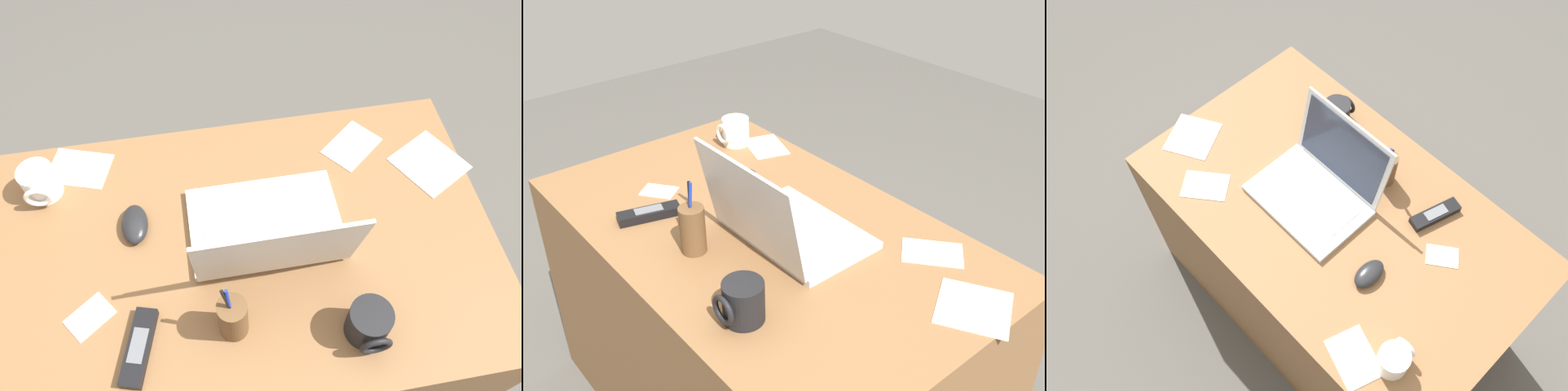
# 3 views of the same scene
# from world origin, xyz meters

# --- Properties ---
(ground_plane) EXTENTS (6.00, 6.00, 0.00)m
(ground_plane) POSITION_xyz_m (0.00, 0.00, 0.00)
(ground_plane) COLOR #4C4944
(desk) EXTENTS (1.22, 0.73, 0.70)m
(desk) POSITION_xyz_m (0.00, 0.00, 0.35)
(desk) COLOR brown
(desk) RESTS_ON ground
(laptop) EXTENTS (0.35, 0.29, 0.25)m
(laptop) POSITION_xyz_m (-0.09, 0.00, 0.75)
(laptop) COLOR silver
(laptop) RESTS_ON desk
(computer_mouse) EXTENTS (0.06, 0.10, 0.04)m
(computer_mouse) POSITION_xyz_m (0.21, -0.09, 0.72)
(computer_mouse) COLOR black
(computer_mouse) RESTS_ON desk
(coffee_mug_white) EXTENTS (0.08, 0.10, 0.09)m
(coffee_mug_white) POSITION_xyz_m (0.42, -0.23, 0.74)
(coffee_mug_white) COLOR white
(coffee_mug_white) RESTS_ON desk
(coffee_mug_tall) EXTENTS (0.09, 0.10, 0.09)m
(coffee_mug_tall) POSITION_xyz_m (-0.25, 0.24, 0.75)
(coffee_mug_tall) COLOR black
(coffee_mug_tall) RESTS_ON desk
(cordless_phone) EXTENTS (0.09, 0.16, 0.03)m
(cordless_phone) POSITION_xyz_m (0.21, 0.20, 0.71)
(cordless_phone) COLOR black
(cordless_phone) RESTS_ON desk
(pen_holder) EXTENTS (0.06, 0.06, 0.18)m
(pen_holder) POSITION_xyz_m (0.02, 0.19, 0.76)
(pen_holder) COLOR brown
(pen_holder) RESTS_ON desk
(paper_note_near_laptop) EXTENTS (0.21, 0.21, 0.00)m
(paper_note_near_laptop) POSITION_xyz_m (-0.53, -0.15, 0.70)
(paper_note_near_laptop) COLOR white
(paper_note_near_laptop) RESTS_ON desk
(paper_note_left) EXTENTS (0.17, 0.15, 0.00)m
(paper_note_left) POSITION_xyz_m (0.34, -0.29, 0.70)
(paper_note_left) COLOR white
(paper_note_left) RESTS_ON desk
(paper_note_right) EXTENTS (0.11, 0.11, 0.00)m
(paper_note_right) POSITION_xyz_m (0.32, 0.11, 0.70)
(paper_note_right) COLOR white
(paper_note_right) RESTS_ON desk
(paper_note_front) EXTENTS (0.17, 0.16, 0.00)m
(paper_note_front) POSITION_xyz_m (-0.35, -0.24, 0.70)
(paper_note_front) COLOR white
(paper_note_front) RESTS_ON desk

